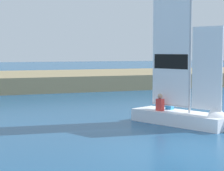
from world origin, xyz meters
The scene contains 3 objects.
ground_plane centered at (0.00, 0.00, 0.00)m, with size 200.00×200.00×0.00m, color navy.
shore_bank centered at (0.00, 22.33, 0.55)m, with size 80.00×10.54×1.10m, color #897A56.
sailboat centered at (2.54, 3.33, 0.52)m, with size 2.93×4.58×6.21m.
Camera 1 is at (-5.79, -9.91, 2.82)m, focal length 66.29 mm.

